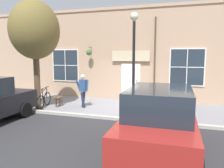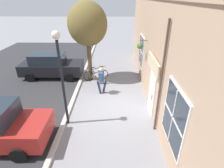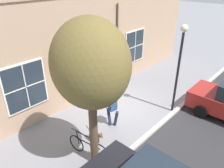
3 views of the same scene
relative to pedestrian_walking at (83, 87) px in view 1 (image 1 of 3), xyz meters
name	(u,v)px [view 1 (image 1 of 3)]	position (x,y,z in m)	size (l,w,h in m)	color
ground_plane	(110,107)	(-0.42, 1.29, -1.00)	(90.00, 90.00, 0.00)	gray
curb_and_road	(37,160)	(5.43, 1.29, -0.98)	(10.10, 28.00, 0.12)	#B2ADA3
storefront_facade	(123,54)	(-2.76, 1.29, 1.66)	(0.95, 18.00, 5.33)	tan
pedestrian_walking	(83,87)	(0.00, 0.00, 0.00)	(0.63, 0.61, 1.67)	#282D47
dog_on_leash	(58,98)	(0.22, -1.27, -0.59)	(1.01, 0.23, 0.62)	brown
street_tree_by_curb	(36,32)	(0.89, -1.95, 2.66)	(2.46, 2.22, 5.10)	brown
leaning_bicycle	(44,100)	(0.52, -1.91, -0.62)	(1.70, 0.42, 1.00)	black
parked_car_mid_block	(160,120)	(4.00, 4.10, -0.12)	(4.32, 1.97, 1.75)	maroon
street_lamp	(134,50)	(1.39, 2.83, 1.79)	(0.32, 0.32, 4.19)	black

